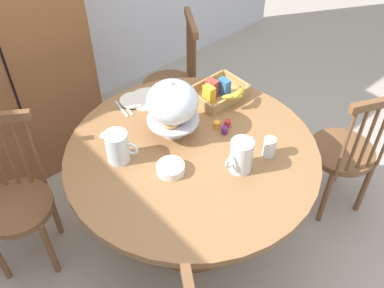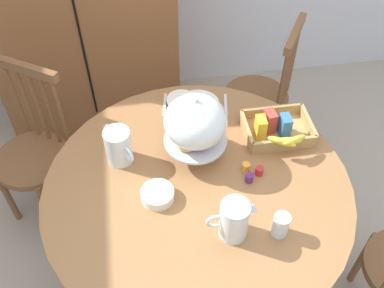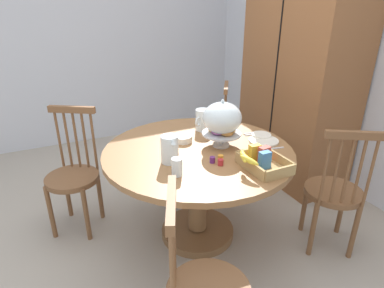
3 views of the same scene
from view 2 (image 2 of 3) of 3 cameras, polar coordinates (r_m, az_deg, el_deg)
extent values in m
cube|color=black|center=(2.49, -15.09, 16.95)|extent=(0.01, 0.01, 1.52)
cylinder|color=olive|center=(1.91, 0.70, -5.72)|extent=(1.33, 1.33, 0.04)
cylinder|color=brown|center=(2.19, 0.62, -10.99)|extent=(0.14, 0.14, 0.63)
cylinder|color=brown|center=(2.50, 0.55, -15.25)|extent=(0.56, 0.56, 0.06)
cylinder|color=brown|center=(2.44, 21.17, -13.72)|extent=(0.04, 0.04, 0.45)
cylinder|color=brown|center=(2.75, 8.26, 5.96)|extent=(0.40, 0.40, 0.04)
cylinder|color=brown|center=(3.02, 6.04, 5.08)|extent=(0.04, 0.04, 0.45)
cylinder|color=brown|center=(2.83, 4.25, 1.56)|extent=(0.04, 0.04, 0.45)
cylinder|color=brown|center=(2.98, 11.14, 3.63)|extent=(0.04, 0.04, 0.45)
cylinder|color=brown|center=(2.78, 9.68, -0.04)|extent=(0.04, 0.04, 0.45)
cylinder|color=brown|center=(2.69, 13.00, 10.67)|extent=(0.02, 0.02, 0.48)
cylinder|color=brown|center=(2.63, 12.64, 9.85)|extent=(0.02, 0.02, 0.48)
cylinder|color=brown|center=(2.57, 12.27, 8.99)|extent=(0.02, 0.02, 0.48)
cylinder|color=brown|center=(2.52, 11.88, 8.09)|extent=(0.02, 0.02, 0.48)
cylinder|color=brown|center=(2.47, 11.48, 7.15)|extent=(0.02, 0.02, 0.48)
cube|color=brown|center=(2.43, 13.26, 13.79)|extent=(0.22, 0.33, 0.05)
cylinder|color=brown|center=(2.52, -20.01, -1.95)|extent=(0.40, 0.40, 0.04)
cylinder|color=brown|center=(2.71, -22.85, -6.16)|extent=(0.04, 0.04, 0.45)
cylinder|color=brown|center=(2.56, -18.17, -8.40)|extent=(0.04, 0.04, 0.45)
cylinder|color=brown|center=(2.81, -19.36, -2.07)|extent=(0.04, 0.04, 0.45)
cylinder|color=brown|center=(2.67, -14.70, -3.97)|extent=(0.04, 0.04, 0.45)
cylinder|color=brown|center=(2.51, -21.69, 5.17)|extent=(0.02, 0.02, 0.48)
cylinder|color=brown|center=(2.47, -20.47, 4.78)|extent=(0.02, 0.02, 0.48)
cylinder|color=brown|center=(2.43, -19.21, 4.37)|extent=(0.02, 0.02, 0.48)
cylinder|color=brown|center=(2.39, -17.90, 3.94)|extent=(0.02, 0.02, 0.48)
cylinder|color=brown|center=(2.35, -16.56, 3.49)|extent=(0.02, 0.02, 0.48)
cube|color=brown|center=(2.27, -20.82, 9.14)|extent=(0.32, 0.22, 0.05)
cylinder|color=silver|center=(2.00, 0.42, -1.20)|extent=(0.12, 0.12, 0.02)
cylinder|color=silver|center=(1.97, 0.43, -0.49)|extent=(0.03, 0.03, 0.09)
cylinder|color=silver|center=(1.93, 0.44, 0.52)|extent=(0.28, 0.28, 0.01)
torus|color=#B27033|center=(1.93, 1.94, 1.39)|extent=(0.10, 0.10, 0.03)
torus|color=#D19347|center=(1.95, 0.72, 2.09)|extent=(0.10, 0.10, 0.03)
torus|color=#935628|center=(1.93, -0.46, 1.35)|extent=(0.10, 0.10, 0.03)
torus|color=tan|center=(1.89, -0.68, 0.14)|extent=(0.10, 0.10, 0.03)
torus|color=#994C84|center=(1.89, 0.79, 0.28)|extent=(0.10, 0.10, 0.03)
ellipsoid|color=silver|center=(1.85, 0.46, 2.97)|extent=(0.27, 0.27, 0.22)
sphere|color=silver|center=(1.77, 0.48, 5.75)|extent=(0.02, 0.02, 0.02)
cylinder|color=silver|center=(1.69, 5.47, -9.80)|extent=(0.11, 0.11, 0.18)
cylinder|color=orange|center=(1.72, 5.41, -10.29)|extent=(0.10, 0.10, 0.12)
cone|color=silver|center=(1.64, 7.95, -8.01)|extent=(0.04, 0.04, 0.03)
torus|color=silver|center=(1.67, 3.03, -9.99)|extent=(0.07, 0.01, 0.07)
cylinder|color=silver|center=(1.95, -9.53, -0.27)|extent=(0.12, 0.12, 0.17)
cylinder|color=white|center=(1.97, -9.44, -0.77)|extent=(0.10, 0.10, 0.12)
cone|color=silver|center=(1.94, -10.93, 2.29)|extent=(0.05, 0.05, 0.03)
torus|color=silver|center=(1.90, -8.30, -1.36)|extent=(0.05, 0.07, 0.07)
cube|color=tan|center=(2.13, 10.91, 1.50)|extent=(0.30, 0.22, 0.01)
cube|color=tan|center=(2.04, 11.89, -0.13)|extent=(0.30, 0.02, 0.07)
cube|color=tan|center=(2.18, 10.21, 4.09)|extent=(0.30, 0.02, 0.07)
cube|color=tan|center=(2.07, 7.08, 1.62)|extent=(0.02, 0.22, 0.07)
cube|color=tan|center=(2.16, 14.81, 2.46)|extent=(0.02, 0.22, 0.07)
cube|color=gold|center=(2.05, 8.88, 2.14)|extent=(0.05, 0.07, 0.11)
cube|color=#B23D33|center=(2.09, 10.07, 2.95)|extent=(0.05, 0.08, 0.11)
cube|color=#336BAD|center=(2.08, 11.95, 2.32)|extent=(0.04, 0.07, 0.11)
ellipsoid|color=yellow|center=(1.97, 11.58, 0.31)|extent=(0.14, 0.08, 0.05)
ellipsoid|color=yellow|center=(1.98, 12.40, 0.41)|extent=(0.13, 0.03, 0.05)
ellipsoid|color=yellow|center=(1.99, 13.22, 0.51)|extent=(0.14, 0.08, 0.05)
cylinder|color=white|center=(2.23, 0.80, 5.14)|extent=(0.22, 0.22, 0.01)
cylinder|color=white|center=(2.24, -1.42, 5.79)|extent=(0.15, 0.15, 0.01)
cylinder|color=white|center=(1.84, -4.49, -6.57)|extent=(0.14, 0.14, 0.04)
cylinder|color=silver|center=(1.75, 11.44, -10.27)|extent=(0.06, 0.06, 0.11)
cylinder|color=#B7282D|center=(1.94, 8.73, -3.48)|extent=(0.04, 0.04, 0.04)
cylinder|color=orange|center=(1.94, 7.01, -2.99)|extent=(0.04, 0.04, 0.04)
cylinder|color=#5B2366|center=(1.91, 7.44, -4.38)|extent=(0.04, 0.04, 0.04)
cube|color=silver|center=(2.24, -2.80, 5.12)|extent=(0.04, 0.17, 0.01)
cube|color=silver|center=(2.24, -3.57, 5.12)|extent=(0.04, 0.17, 0.01)
cube|color=silver|center=(2.24, 4.40, 5.03)|extent=(0.04, 0.17, 0.01)
camera|label=1|loc=(0.88, -104.82, -7.21)|focal=40.98mm
camera|label=3|loc=(2.13, 69.14, -0.12)|focal=30.31mm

